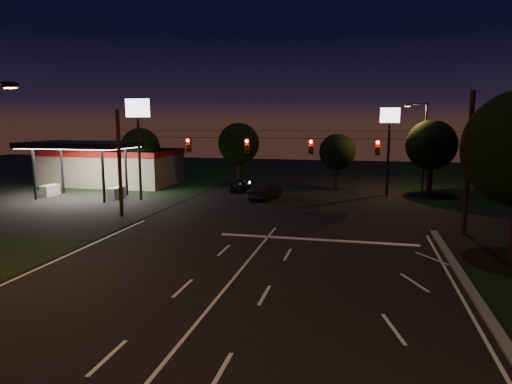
% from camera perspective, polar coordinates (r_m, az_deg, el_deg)
% --- Properties ---
extents(ground, '(140.00, 140.00, 0.00)m').
position_cam_1_polar(ground, '(18.00, -6.12, -14.51)').
color(ground, black).
rests_on(ground, ground).
extents(cross_street_left, '(20.00, 16.00, 0.02)m').
position_cam_1_polar(cross_street_left, '(41.23, -25.46, -1.99)').
color(cross_street_left, black).
rests_on(cross_street_left, ground).
extents(stop_bar, '(12.00, 0.50, 0.01)m').
position_cam_1_polar(stop_bar, '(28.11, 7.54, -5.91)').
color(stop_bar, silver).
rests_on(stop_bar, ground).
extents(utility_pole_right, '(0.30, 0.30, 9.00)m').
position_cam_1_polar(utility_pole_right, '(32.06, 24.46, -4.82)').
color(utility_pole_right, black).
rests_on(utility_pole_right, ground).
extents(utility_pole_left, '(0.28, 0.28, 8.00)m').
position_cam_1_polar(utility_pole_left, '(35.96, -16.41, -2.96)').
color(utility_pole_left, black).
rests_on(utility_pole_left, ground).
extents(signal_span, '(24.00, 0.40, 1.56)m').
position_cam_1_polar(signal_span, '(31.09, 2.84, 5.83)').
color(signal_span, black).
rests_on(signal_span, ground).
extents(gas_station, '(14.20, 16.10, 5.25)m').
position_cam_1_polar(gas_station, '(53.72, -17.66, 3.34)').
color(gas_station, gray).
rests_on(gas_station, ground).
extents(pole_sign_left_near, '(2.20, 0.30, 9.10)m').
position_cam_1_polar(pole_sign_left_near, '(42.36, -14.52, 8.35)').
color(pole_sign_left_near, black).
rests_on(pole_sign_left_near, ground).
extents(pole_sign_right, '(1.80, 0.30, 8.40)m').
position_cam_1_polar(pole_sign_right, '(45.66, 16.33, 7.36)').
color(pole_sign_right, black).
rests_on(pole_sign_right, ground).
extents(street_light_right_far, '(2.20, 0.35, 9.00)m').
position_cam_1_polar(street_light_right_far, '(47.96, 20.03, 6.04)').
color(street_light_right_far, black).
rests_on(street_light_right_far, ground).
extents(tree_far_a, '(4.20, 4.20, 6.42)m').
position_cam_1_polar(tree_far_a, '(51.47, -14.17, 5.36)').
color(tree_far_a, black).
rests_on(tree_far_a, ground).
extents(tree_far_b, '(4.60, 4.60, 6.98)m').
position_cam_1_polar(tree_far_b, '(51.57, -2.12, 6.02)').
color(tree_far_b, black).
rests_on(tree_far_b, ground).
extents(tree_far_c, '(3.80, 3.80, 5.86)m').
position_cam_1_polar(tree_far_c, '(48.86, 10.15, 4.90)').
color(tree_far_c, black).
rests_on(tree_far_c, ground).
extents(tree_far_d, '(4.80, 4.80, 7.30)m').
position_cam_1_polar(tree_far_d, '(47.22, 21.08, 5.44)').
color(tree_far_d, black).
rests_on(tree_far_d, ground).
extents(car_oncoming_a, '(1.63, 3.86, 1.30)m').
position_cam_1_polar(car_oncoming_a, '(46.87, -2.03, 0.87)').
color(car_oncoming_a, black).
rests_on(car_oncoming_a, ground).
extents(car_oncoming_b, '(2.49, 4.66, 1.46)m').
position_cam_1_polar(car_oncoming_b, '(42.06, 1.13, 0.07)').
color(car_oncoming_b, black).
rests_on(car_oncoming_b, ground).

